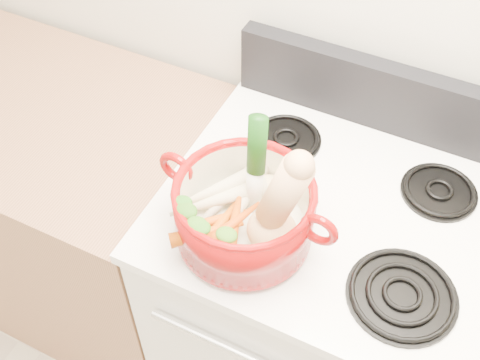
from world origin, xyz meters
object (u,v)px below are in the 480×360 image
at_px(dutch_oven, 244,212).
at_px(leek, 255,164).
at_px(stove_body, 318,313).
at_px(squash, 274,204).

relative_size(dutch_oven, leek, 1.13).
height_order(stove_body, squash, squash).
relative_size(stove_body, squash, 3.53).
bearing_deg(stove_body, dutch_oven, -132.81).
bearing_deg(stove_body, leek, -145.71).
xyz_separation_m(stove_body, leek, (-0.16, -0.11, 0.66)).
xyz_separation_m(stove_body, dutch_oven, (-0.16, -0.17, 0.58)).
relative_size(stove_body, dutch_oven, 3.20).
height_order(dutch_oven, squash, squash).
distance_m(stove_body, dutch_oven, 0.62).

